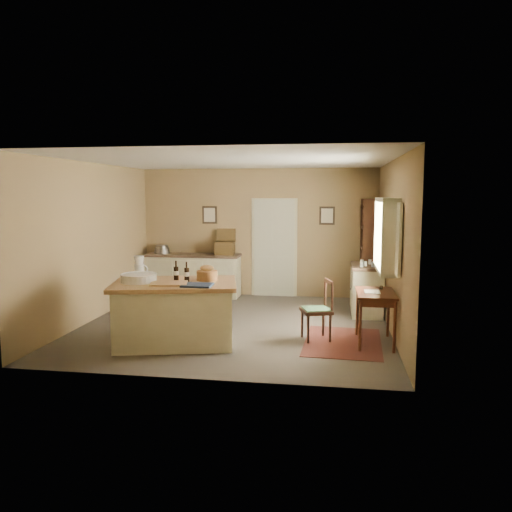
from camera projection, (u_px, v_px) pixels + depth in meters
The scene contains 16 objects.
ground at pixel (236, 325), 8.33m from camera, with size 5.00×5.00×0.00m, color #4C433A.
wall_back at pixel (258, 233), 10.61m from camera, with size 5.00×0.10×2.70m, color olive.
wall_front at pixel (193, 266), 5.71m from camera, with size 5.00×0.10×2.70m, color olive.
wall_left at pixel (92, 242), 8.54m from camera, with size 0.10×5.00×2.70m, color olive.
wall_right at pixel (392, 247), 7.78m from camera, with size 0.10×5.00×2.70m, color olive.
ceiling at pixel (235, 160), 7.99m from camera, with size 5.00×5.00×0.00m, color silver.
door at pixel (274, 247), 10.56m from camera, with size 0.97×0.06×2.11m, color beige.
framed_prints at pixel (267, 215), 10.51m from camera, with size 2.82×0.02×0.38m.
window at pixel (389, 235), 7.57m from camera, with size 0.25×1.99×1.12m.
work_island at pixel (175, 311), 7.21m from camera, with size 1.96×1.49×1.20m.
sideboard at pixel (194, 274), 10.63m from camera, with size 2.00×0.57×1.18m.
rug at pixel (343, 342), 7.33m from camera, with size 1.10×1.60×0.01m, color #461D15.
writing_desk at pixel (375, 299), 7.18m from camera, with size 0.54×0.89×0.82m.
desk_chair at pixel (316, 311), 7.40m from camera, with size 0.41×0.41×0.89m, color black, non-canonical shape.
right_cabinet at pixel (367, 289), 9.03m from camera, with size 0.56×1.00×0.99m.
shelving_unit at pixel (372, 252), 9.80m from camera, with size 0.35×0.93×2.07m.
Camera 1 is at (1.57, -7.97, 2.17)m, focal length 35.00 mm.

